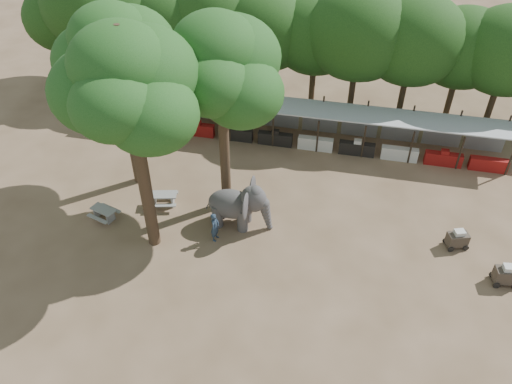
% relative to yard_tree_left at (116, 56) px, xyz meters
% --- Properties ---
extents(ground, '(100.00, 100.00, 0.00)m').
position_rel_yard_tree_left_xyz_m(ground, '(9.13, -7.19, -8.20)').
color(ground, brown).
rests_on(ground, ground).
extents(vendor_stalls, '(28.00, 2.99, 2.80)m').
position_rel_yard_tree_left_xyz_m(vendor_stalls, '(9.13, 6.65, -7.02)').
color(vendor_stalls, '#A8ABB1').
rests_on(vendor_stalls, ground).
extents(yard_tree_left, '(7.10, 6.90, 11.02)m').
position_rel_yard_tree_left_xyz_m(yard_tree_left, '(0.00, 0.00, 0.00)').
color(yard_tree_left, '#332316').
rests_on(yard_tree_left, ground).
extents(yard_tree_center, '(7.10, 6.90, 12.04)m').
position_rel_yard_tree_left_xyz_m(yard_tree_center, '(3.00, -5.00, 1.01)').
color(yard_tree_center, '#332316').
rests_on(yard_tree_center, ground).
extents(yard_tree_back, '(7.10, 6.90, 11.36)m').
position_rel_yard_tree_left_xyz_m(yard_tree_back, '(6.00, -1.00, 0.34)').
color(yard_tree_back, '#332316').
rests_on(yard_tree_back, ground).
extents(backdrop_trees, '(46.46, 5.95, 8.33)m').
position_rel_yard_tree_left_xyz_m(backdrop_trees, '(9.13, 11.81, -2.69)').
color(backdrop_trees, '#332316').
rests_on(backdrop_trees, ground).
extents(elephant, '(3.70, 2.85, 2.85)m').
position_rel_yard_tree_left_xyz_m(elephant, '(7.31, -2.78, -6.77)').
color(elephant, '#3E3C3C').
rests_on(elephant, ground).
extents(handler, '(0.52, 0.70, 1.78)m').
position_rel_yard_tree_left_xyz_m(handler, '(6.33, -4.26, -7.31)').
color(handler, '#26384C').
rests_on(handler, ground).
extents(picnic_table_near, '(1.78, 1.69, 0.73)m').
position_rel_yard_tree_left_xyz_m(picnic_table_near, '(-0.36, -4.04, -7.73)').
color(picnic_table_near, gray).
rests_on(picnic_table_near, ground).
extents(picnic_table_far, '(1.93, 1.81, 0.81)m').
position_rel_yard_tree_left_xyz_m(picnic_table_far, '(2.51, -2.14, -7.67)').
color(picnic_table_far, gray).
rests_on(picnic_table_far, ground).
extents(cart_front, '(1.33, 0.96, 1.21)m').
position_rel_yard_tree_left_xyz_m(cart_front, '(21.25, -4.16, -7.61)').
color(cart_front, '#352B22').
rests_on(cart_front, ground).
extents(cart_back, '(1.36, 1.11, 1.14)m').
position_rel_yard_tree_left_xyz_m(cart_back, '(19.13, -2.00, -7.64)').
color(cart_back, '#352B22').
rests_on(cart_back, ground).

